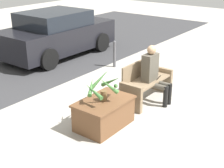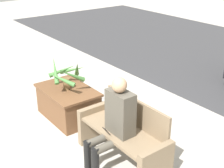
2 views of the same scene
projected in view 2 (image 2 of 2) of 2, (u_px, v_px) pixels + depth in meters
name	position (u px, v px, depth m)	size (l,w,h in m)	color
ground_plane	(92.00, 163.00, 4.43)	(30.00, 30.00, 0.00)	#ADA89E
bench	(124.00, 134.00, 4.34)	(1.45, 0.55, 0.90)	#7A664C
person_seated	(115.00, 120.00, 4.11)	(0.41, 0.64, 1.31)	#4C473D
planter_box	(68.00, 102.00, 5.52)	(1.13, 0.75, 0.55)	brown
potted_plant	(67.00, 74.00, 5.30)	(0.72, 0.74, 0.57)	brown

